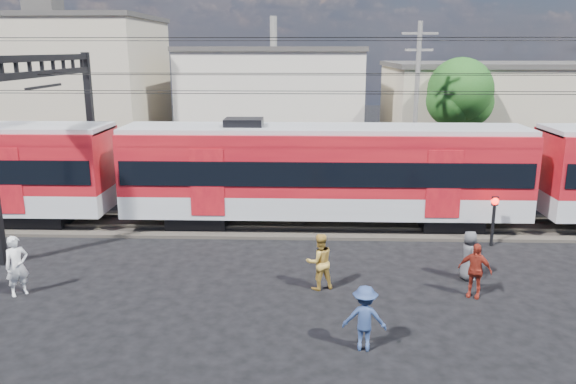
% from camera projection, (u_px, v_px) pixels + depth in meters
% --- Properties ---
extents(ground, '(120.00, 120.00, 0.00)m').
position_uv_depth(ground, '(291.00, 315.00, 15.50)').
color(ground, black).
rests_on(ground, ground).
extents(track_bed, '(70.00, 3.40, 0.12)m').
position_uv_depth(track_bed, '(296.00, 225.00, 23.23)').
color(track_bed, '#2D2823').
rests_on(track_bed, ground).
extents(rail_near, '(70.00, 0.12, 0.12)m').
position_uv_depth(rail_near, '(296.00, 228.00, 22.48)').
color(rail_near, '#59544C').
rests_on(rail_near, track_bed).
extents(rail_far, '(70.00, 0.12, 0.12)m').
position_uv_depth(rail_far, '(297.00, 217.00, 23.93)').
color(rail_far, '#59544C').
rests_on(rail_far, track_bed).
extents(commuter_train, '(50.30, 3.08, 4.17)m').
position_uv_depth(commuter_train, '(329.00, 170.00, 22.61)').
color(commuter_train, black).
rests_on(commuter_train, ground).
extents(catenary, '(70.00, 9.30, 7.52)m').
position_uv_depth(catenary, '(79.00, 101.00, 22.26)').
color(catenary, black).
rests_on(catenary, ground).
extents(building_west, '(14.28, 10.20, 9.30)m').
position_uv_depth(building_west, '(51.00, 87.00, 38.14)').
color(building_west, tan).
rests_on(building_west, ground).
extents(building_midwest, '(12.24, 12.24, 7.30)m').
position_uv_depth(building_midwest, '(274.00, 98.00, 40.81)').
color(building_midwest, beige).
rests_on(building_midwest, ground).
extents(building_mideast, '(16.32, 10.20, 6.30)m').
position_uv_depth(building_mideast, '(510.00, 110.00, 37.51)').
color(building_mideast, tan).
rests_on(building_mideast, ground).
extents(utility_pole_mid, '(1.80, 0.24, 8.50)m').
position_uv_depth(utility_pole_mid, '(416.00, 102.00, 28.71)').
color(utility_pole_mid, slate).
rests_on(utility_pole_mid, ground).
extents(tree_near, '(3.82, 3.64, 6.72)m').
position_uv_depth(tree_near, '(463.00, 94.00, 31.57)').
color(tree_near, '#382619').
rests_on(tree_near, ground).
extents(pedestrian_a, '(0.78, 0.78, 1.83)m').
position_uv_depth(pedestrian_a, '(17.00, 266.00, 16.60)').
color(pedestrian_a, silver).
rests_on(pedestrian_a, ground).
extents(pedestrian_b, '(1.04, 0.92, 1.77)m').
position_uv_depth(pedestrian_b, '(319.00, 261.00, 17.02)').
color(pedestrian_b, gold).
rests_on(pedestrian_b, ground).
extents(pedestrian_c, '(1.12, 0.72, 1.65)m').
position_uv_depth(pedestrian_c, '(365.00, 318.00, 13.56)').
color(pedestrian_c, navy).
rests_on(pedestrian_c, ground).
extents(pedestrian_d, '(1.05, 0.80, 1.66)m').
position_uv_depth(pedestrian_d, '(475.00, 270.00, 16.49)').
color(pedestrian_d, maroon).
rests_on(pedestrian_d, ground).
extents(pedestrian_e, '(0.62, 0.85, 1.61)m').
position_uv_depth(pedestrian_e, '(469.00, 255.00, 17.74)').
color(pedestrian_e, '#444549').
rests_on(pedestrian_e, ground).
extents(crossing_signal, '(0.28, 0.28, 1.91)m').
position_uv_depth(crossing_signal, '(494.00, 212.00, 20.65)').
color(crossing_signal, black).
rests_on(crossing_signal, ground).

